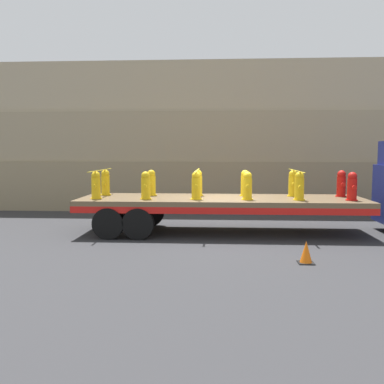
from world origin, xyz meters
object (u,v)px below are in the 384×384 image
Objects in this scene: fire_hydrant_yellow_near_4 at (299,186)px; fire_hydrant_yellow_near_3 at (247,186)px; fire_hydrant_yellow_near_2 at (196,186)px; fire_hydrant_yellow_near_0 at (96,185)px; fire_hydrant_yellow_far_4 at (293,184)px; fire_hydrant_yellow_far_2 at (198,183)px; fire_hydrant_yellow_far_1 at (151,183)px; fire_hydrant_yellow_far_0 at (105,183)px; fire_hydrant_yellow_near_1 at (146,186)px; fire_hydrant_red_far_5 at (341,184)px; fire_hydrant_yellow_far_3 at (245,183)px; flatbed_trailer at (202,204)px; fire_hydrant_red_near_5 at (352,187)px; traffic_cone at (306,252)px.

fire_hydrant_yellow_near_3 is at bearing 180.00° from fire_hydrant_yellow_near_4.
fire_hydrant_yellow_near_0 is at bearing 180.00° from fire_hydrant_yellow_near_2.
fire_hydrant_yellow_near_0 is at bearing 180.00° from fire_hydrant_yellow_near_4.
fire_hydrant_yellow_near_2 and fire_hydrant_yellow_far_4 have the same top height.
fire_hydrant_yellow_near_0 and fire_hydrant_yellow_near_2 have the same top height.
fire_hydrant_yellow_far_1 is at bearing 180.00° from fire_hydrant_yellow_far_2.
fire_hydrant_yellow_far_0 and fire_hydrant_yellow_near_1 have the same top height.
fire_hydrant_red_far_5 is (3.16, 1.14, 0.00)m from fire_hydrant_yellow_near_3.
fire_hydrant_yellow_far_2 is 1.00× the size of fire_hydrant_yellow_far_3.
flatbed_trailer is at bearing 158.27° from fire_hydrant_yellow_near_3.
fire_hydrant_yellow_near_2 and fire_hydrant_yellow_near_4 have the same top height.
fire_hydrant_yellow_near_0 is 1.00× the size of fire_hydrant_yellow_far_2.
fire_hydrant_yellow_far_1 is 4.88m from fire_hydrant_yellow_near_4.
fire_hydrant_yellow_far_2 is 1.00× the size of fire_hydrant_yellow_near_3.
fire_hydrant_yellow_far_3 reaches higher than flatbed_trailer.
fire_hydrant_yellow_near_0 is 1.58m from fire_hydrant_yellow_near_1.
flatbed_trailer is 4.67m from fire_hydrant_red_near_5.
fire_hydrant_yellow_far_2 reaches higher than traffic_cone.
fire_hydrant_yellow_far_0 is (-3.31, 0.57, 0.64)m from flatbed_trailer.
fire_hydrant_yellow_far_0 is at bearing 170.22° from flatbed_trailer.
fire_hydrant_yellow_near_1 reaches higher than traffic_cone.
fire_hydrant_yellow_far_3 is 3.36m from fire_hydrant_red_near_5.
fire_hydrant_yellow_far_3 is at bearing 0.00° from fire_hydrant_yellow_far_0.
fire_hydrant_yellow_far_0 is 1.61× the size of traffic_cone.
fire_hydrant_yellow_far_4 is (1.58, 0.00, 0.00)m from fire_hydrant_yellow_far_3.
fire_hydrant_yellow_far_0 is 7.90m from fire_hydrant_red_far_5.
fire_hydrant_red_near_5 is (7.90, -1.14, 0.00)m from fire_hydrant_yellow_far_0.
fire_hydrant_yellow_near_2 is at bearing 180.00° from fire_hydrant_yellow_near_4.
flatbed_trailer is at bearing 9.78° from fire_hydrant_yellow_near_0.
fire_hydrant_yellow_near_4 is at bearing 0.00° from fire_hydrant_yellow_near_0.
fire_hydrant_yellow_near_3 and fire_hydrant_yellow_far_3 have the same top height.
fire_hydrant_yellow_far_2 and fire_hydrant_red_near_5 have the same top height.
fire_hydrant_yellow_far_2 is at bearing 0.00° from fire_hydrant_yellow_far_0.
fire_hydrant_yellow_near_0 is 3.16m from fire_hydrant_yellow_near_2.
fire_hydrant_yellow_near_3 is 1.95m from fire_hydrant_yellow_far_4.
fire_hydrant_red_far_5 is at bearing 35.84° from fire_hydrant_yellow_near_4.
fire_hydrant_yellow_near_4 is at bearing 180.00° from fire_hydrant_red_near_5.
fire_hydrant_yellow_near_1 and fire_hydrant_yellow_far_3 have the same top height.
fire_hydrant_red_far_5 is (1.58, 0.00, 0.00)m from fire_hydrant_yellow_far_4.
flatbed_trailer is at bearing -169.27° from fire_hydrant_yellow_far_4.
fire_hydrant_yellow_near_1 is at bearing -90.00° from fire_hydrant_yellow_far_1.
traffic_cone is at bearing -97.16° from fire_hydrant_yellow_near_4.
fire_hydrant_yellow_near_4 is (6.32, -1.14, 0.00)m from fire_hydrant_yellow_far_0.
fire_hydrant_red_far_5 is (4.59, 0.57, 0.64)m from flatbed_trailer.
fire_hydrant_yellow_near_2 is (-0.15, -0.57, 0.64)m from flatbed_trailer.
fire_hydrant_yellow_near_4 and fire_hydrant_yellow_far_4 have the same top height.
fire_hydrant_yellow_near_2 is 1.00× the size of fire_hydrant_yellow_near_4.
fire_hydrant_yellow_near_1 and fire_hydrant_red_far_5 have the same top height.
fire_hydrant_yellow_near_0 is 1.00× the size of fire_hydrant_yellow_near_2.
fire_hydrant_red_far_5 is (4.74, 1.14, 0.00)m from fire_hydrant_yellow_near_2.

